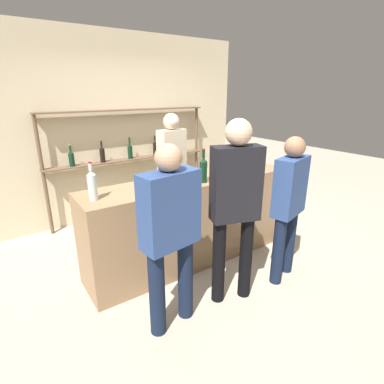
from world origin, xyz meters
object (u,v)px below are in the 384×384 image
object	(u,v)px
ice_bucket	(173,170)
server_behind_counter	(172,162)
counter_bottle_3	(92,185)
counter_bottle_0	(162,171)
customer_center	(235,200)
counter_bottle_1	(203,169)
customer_right	(289,200)
counter_bottle_2	(222,164)
customer_left	(170,228)
cork_jar	(247,161)

from	to	relation	value
ice_bucket	server_behind_counter	bearing A→B (deg)	59.92
ice_bucket	counter_bottle_3	bearing A→B (deg)	-169.25
counter_bottle_0	server_behind_counter	bearing A→B (deg)	53.51
ice_bucket	customer_center	bearing A→B (deg)	-85.74
counter_bottle_0	counter_bottle_1	bearing A→B (deg)	-29.60
counter_bottle_3	server_behind_counter	distance (m)	1.71
ice_bucket	customer_right	bearing A→B (deg)	-52.46
counter_bottle_2	counter_bottle_0	bearing A→B (deg)	171.30
customer_left	customer_center	bearing A→B (deg)	-99.91
counter_bottle_3	server_behind_counter	xyz separation A→B (m)	(1.41, 0.95, -0.16)
counter_bottle_1	customer_center	world-z (taller)	customer_center
cork_jar	customer_right	xyz separation A→B (m)	(-0.37, -1.00, -0.17)
ice_bucket	customer_right	size ratio (longest dim) A/B	0.13
counter_bottle_3	counter_bottle_1	bearing A→B (deg)	-5.82
cork_jar	server_behind_counter	bearing A→B (deg)	131.83
counter_bottle_0	customer_right	world-z (taller)	customer_right
counter_bottle_2	customer_right	bearing A→B (deg)	-74.23
counter_bottle_2	server_behind_counter	xyz separation A→B (m)	(-0.10, 0.97, -0.15)
ice_bucket	customer_left	bearing A→B (deg)	-122.64
counter_bottle_0	server_behind_counter	distance (m)	1.07
customer_right	customer_left	world-z (taller)	customer_left
ice_bucket	server_behind_counter	size ratio (longest dim) A/B	0.12
ice_bucket	server_behind_counter	distance (m)	0.90
customer_right	server_behind_counter	bearing A→B (deg)	-5.05
counter_bottle_0	cork_jar	world-z (taller)	counter_bottle_0
counter_bottle_3	ice_bucket	xyz separation A→B (m)	(0.96, 0.18, -0.05)
customer_left	counter_bottle_1	bearing A→B (deg)	-59.19
counter_bottle_0	customer_center	xyz separation A→B (m)	(0.26, -0.87, -0.11)
counter_bottle_3	cork_jar	bearing A→B (deg)	4.71
counter_bottle_0	counter_bottle_2	distance (m)	0.74
ice_bucket	customer_right	world-z (taller)	customer_right
ice_bucket	counter_bottle_2	bearing A→B (deg)	-19.69
cork_jar	customer_left	bearing A→B (deg)	-152.18
counter_bottle_0	counter_bottle_1	distance (m)	0.44
counter_bottle_3	server_behind_counter	bearing A→B (deg)	34.12
customer_right	server_behind_counter	distance (m)	1.81
ice_bucket	customer_left	xyz separation A→B (m)	(-0.59, -0.93, -0.19)
customer_right	customer_left	bearing A→B (deg)	71.29
counter_bottle_1	customer_right	distance (m)	0.94
counter_bottle_3	ice_bucket	distance (m)	0.98
counter_bottle_0	counter_bottle_1	xyz separation A→B (m)	(0.38, -0.22, 0.01)
counter_bottle_3	customer_right	distance (m)	1.94
counter_bottle_3	cork_jar	xyz separation A→B (m)	(2.11, 0.17, -0.08)
customer_right	customer_left	xyz separation A→B (m)	(-1.37, 0.08, 0.02)
customer_left	ice_bucket	bearing A→B (deg)	-40.15
ice_bucket	cork_jar	size ratio (longest dim) A/B	1.57
customer_center	customer_left	bearing A→B (deg)	106.57
counter_bottle_0	ice_bucket	xyz separation A→B (m)	(0.19, 0.08, -0.04)
cork_jar	customer_right	bearing A→B (deg)	-110.55
counter_bottle_1	counter_bottle_2	bearing A→B (deg)	17.13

